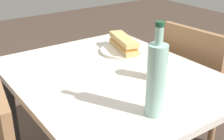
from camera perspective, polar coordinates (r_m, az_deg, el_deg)
dining_table at (r=1.42m, az=0.00°, el=-5.13°), size 1.00×0.82×0.72m
chair_far at (r=1.85m, az=15.78°, el=-2.96°), size 0.43×0.43×0.85m
plate_near at (r=1.62m, az=2.14°, el=3.65°), size 0.25×0.25×0.01m
baguette_sandwich_near at (r=1.61m, az=2.17°, el=5.03°), size 0.26×0.13×0.07m
knife_near at (r=1.65m, az=3.74°, el=4.34°), size 0.18×0.04×0.01m
water_bottle at (r=1.02m, az=8.25°, el=-1.66°), size 0.07×0.07×0.33m
beer_glass at (r=1.30m, az=8.61°, el=1.22°), size 0.06×0.06×0.15m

